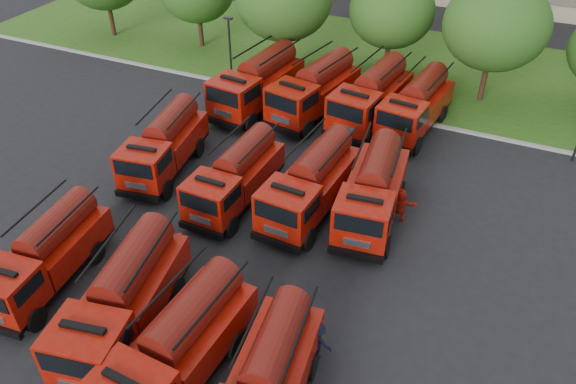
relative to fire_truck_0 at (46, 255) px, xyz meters
name	(u,v)px	position (x,y,z in m)	size (l,w,h in m)	color
ground	(243,302)	(8.04, 2.26, -1.52)	(140.00, 140.00, 0.00)	black
lawn	(405,66)	(8.04, 28.26, -1.46)	(70.00, 16.00, 0.12)	#264913
curb	(373,113)	(8.04, 20.16, -1.45)	(70.00, 0.30, 0.14)	gray
tree_3	(392,11)	(7.04, 26.26, 3.17)	(5.88, 5.88, 7.19)	#382314
tree_4	(496,25)	(14.04, 24.76, 3.70)	(6.55, 6.55, 8.01)	#382314
lamp_post_0	(230,50)	(-1.96, 19.46, 1.38)	(0.60, 0.25, 5.11)	black
fire_truck_0	(46,255)	(0.00, 0.00, 0.00)	(2.95, 6.82, 3.02)	black
fire_truck_1	(124,299)	(4.64, -0.80, 0.16)	(3.81, 7.67, 3.34)	black
fire_truck_2	(177,349)	(7.74, -1.89, 0.13)	(2.98, 7.34, 3.28)	black
fire_truck_3	(267,380)	(11.09, -1.64, 0.00)	(3.09, 6.85, 3.02)	black
fire_truck_4	(165,144)	(-0.42, 9.28, 0.07)	(3.44, 7.23, 3.16)	black
fire_truck_5	(236,176)	(4.49, 8.29, 0.03)	(2.62, 6.82, 3.08)	black
fire_truck_6	(311,183)	(8.21, 9.10, 0.13)	(3.02, 7.36, 3.28)	black
fire_truck_7	(373,190)	(11.11, 9.82, 0.13)	(3.29, 7.42, 3.27)	black
fire_truck_8	(258,83)	(0.91, 17.82, 0.27)	(3.58, 8.07, 3.55)	black
fire_truck_9	(315,90)	(4.57, 18.51, 0.22)	(3.95, 7.95, 3.46)	black
fire_truck_10	(371,96)	(8.12, 19.05, 0.23)	(3.56, 7.90, 3.48)	black
fire_truck_11	(416,105)	(10.89, 19.20, 0.14)	(3.37, 7.47, 3.29)	black
firefighter_3	(316,357)	(11.81, 0.97, -1.52)	(1.16, 0.60, 1.79)	black
firefighter_4	(183,262)	(4.42, 3.26, -1.52)	(0.80, 0.52, 1.63)	#B01B0D
firefighter_5	(398,219)	(12.43, 10.22, -1.52)	(1.66, 0.71, 1.79)	#B01B0D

